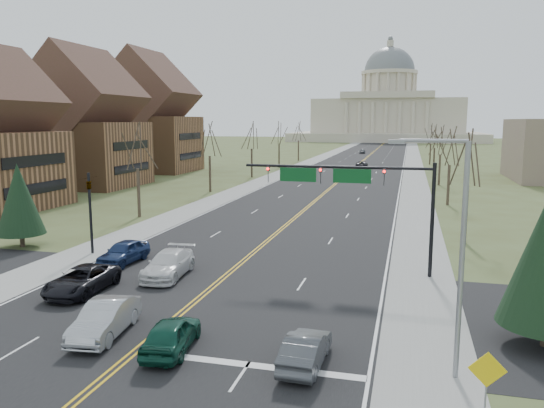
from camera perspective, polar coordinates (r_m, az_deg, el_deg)
The scene contains 35 objects.
ground at distance 24.91m, azimuth -13.33°, elevation -14.26°, with size 600.00×600.00×0.00m, color #4B5128.
road at distance 130.97m, azimuth 9.70°, elevation 4.56°, with size 20.00×380.00×0.01m, color black.
cross_road at distance 29.97m, azimuth -7.91°, elevation -10.05°, with size 120.00×14.00×0.01m, color black.
sidewalk_left at distance 132.52m, azimuth 4.51°, elevation 4.72°, with size 4.00×380.00×0.03m, color gray.
sidewalk_right at distance 130.52m, azimuth 14.97°, elevation 4.38°, with size 4.00×380.00×0.03m, color gray.
center_line at distance 130.97m, azimuth 9.70°, elevation 4.57°, with size 0.42×380.00×0.01m, color gold.
edge_line_left at distance 132.15m, azimuth 5.45°, elevation 4.69°, with size 0.15×380.00×0.01m, color silver.
edge_line_right at distance 130.52m, azimuth 14.01°, elevation 4.41°, with size 0.15×380.00×0.01m, color silver.
stop_bar at distance 22.28m, azimuth -2.62°, elevation -16.87°, with size 9.50×0.50×0.01m, color silver.
capitol at distance 270.32m, azimuth 12.37°, elevation 9.69°, with size 90.00×60.00×50.00m.
signal_mast at distance 34.06m, azimuth 8.49°, elevation 2.18°, with size 12.12×0.44×7.20m.
signal_left at distance 40.90m, azimuth -19.00°, elevation 0.02°, with size 0.32×0.36×6.00m.
street_light at distance 20.72m, azimuth 19.11°, elevation -4.07°, with size 2.90×0.25×9.07m.
warn_sign at distance 18.06m, azimuth 22.10°, elevation -16.99°, with size 1.13×0.07×2.87m.
tree_r_0 at distance 44.50m, azimuth 20.39°, elevation 4.31°, with size 3.74×3.74×8.50m.
tree_l_0 at distance 55.02m, azimuth -14.33°, elevation 5.77°, with size 3.96×3.96×9.00m.
tree_r_1 at distance 64.39m, azimuth 18.63°, elevation 5.66°, with size 3.74×3.74×8.50m.
tree_l_1 at distance 73.16m, azimuth -6.75°, elevation 6.71°, with size 3.96×3.96×9.00m.
tree_r_2 at distance 84.33m, azimuth 17.70°, elevation 6.37°, with size 3.74×3.74×8.50m.
tree_l_2 at distance 92.08m, azimuth -2.21°, elevation 7.21°, with size 3.96×3.96×9.00m.
tree_r_3 at distance 104.30m, azimuth 17.13°, elevation 6.81°, with size 3.74×3.74×8.50m.
tree_l_3 at distance 111.38m, azimuth 0.77°, elevation 7.51°, with size 3.96×3.96×9.00m.
tree_r_4 at distance 124.27m, azimuth 16.73°, elevation 7.11°, with size 3.74×3.74×8.50m.
tree_l_4 at distance 130.88m, azimuth 2.87°, elevation 7.72°, with size 3.96×3.96×9.00m.
conifer_l at distance 45.18m, azimuth -25.55°, elevation 0.47°, with size 3.64×3.64×6.50m.
bldg_left_mid at distance 84.43m, azimuth -19.46°, elevation 7.64°, with size 15.10×14.28×20.75m.
bldg_left_far at distance 106.12m, azimuth -13.11°, elevation 8.62°, with size 17.10×14.28×23.25m.
car_nb_inner_lead at distance 23.59m, azimuth -10.76°, elevation -13.59°, with size 1.72×4.27×1.45m, color #0E3E2F.
car_nb_outer_lead at distance 21.97m, azimuth 3.62°, elevation -15.34°, with size 1.43×4.09×1.35m, color #44474A.
car_sb_inner_lead at distance 25.81m, azimuth -17.53°, elevation -11.70°, with size 1.66×4.77×1.57m, color #A8ACB0.
car_sb_outer_lead at distance 32.35m, azimuth -19.77°, elevation -7.70°, with size 2.43×5.26×1.46m, color black.
car_sb_inner_second at distance 34.15m, azimuth -11.08°, elevation -6.37°, with size 2.20×5.41×1.57m, color silver.
car_sb_outer_second at distance 37.97m, azimuth -15.67°, elevation -5.00°, with size 1.83×4.55×1.55m, color navy.
car_far_nb at distance 111.09m, azimuth 9.63°, elevation 4.20°, with size 2.50×5.43×1.51m, color black.
car_far_sb at distance 161.93m, azimuth 9.70°, elevation 5.61°, with size 1.57×3.89×1.33m, color #4C5054.
Camera 1 is at (10.97, -20.15, 9.71)m, focal length 35.00 mm.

